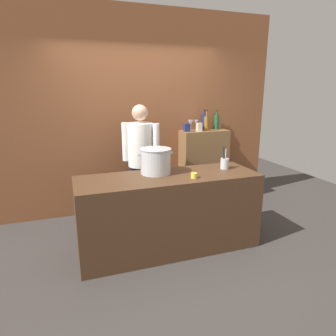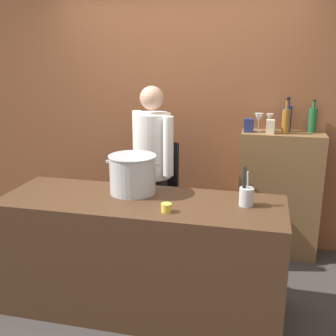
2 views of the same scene
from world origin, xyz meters
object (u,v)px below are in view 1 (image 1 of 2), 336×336
Objects in this scene: butter_jar at (194,176)px; spice_tin_navy at (187,128)px; wine_bottle_green at (216,122)px; spice_tin_cream at (199,127)px; wine_bottle_amber at (206,123)px; stockpot_large at (156,161)px; wine_bottle_cobalt at (204,122)px; utensil_crock at (225,163)px; wine_glass_tall at (191,123)px; chef at (141,157)px; wine_glass_wide at (196,123)px.

butter_jar is 0.57× the size of spice_tin_navy.
wine_bottle_green reaches higher than spice_tin_cream.
butter_jar is 0.24× the size of wine_bottle_green.
stockpot_large is at bearing -138.49° from wine_bottle_amber.
butter_jar is 1.72m from wine_bottle_cobalt.
stockpot_large is 1.64m from wine_bottle_cobalt.
spice_tin_cream is at bearing -9.92° from spice_tin_navy.
utensil_crock is 1.15m from spice_tin_navy.
chef is at bearing -154.52° from wine_glass_tall.
spice_tin_navy is (-0.35, -0.11, -0.06)m from wine_bottle_cobalt.
wine_bottle_amber is at bearing 75.55° from utensil_crock.
wine_bottle_cobalt is (0.82, 1.45, 0.42)m from butter_jar.
wine_glass_tall reaches higher than utensil_crock.
butter_jar is at bearing -111.77° from wine_glass_tall.
spice_tin_navy is at bearing 170.08° from spice_tin_cream.
stockpot_large is 0.49m from butter_jar.
spice_tin_navy is (-0.05, 1.10, 0.31)m from utensil_crock.
utensil_crock is 1.69× the size of wine_glass_tall.
stockpot_large is at bearing 174.41° from utensil_crock.
wine_glass_wide is (0.14, 1.17, 0.37)m from utensil_crock.
wine_bottle_green is (1.05, 1.47, 0.41)m from butter_jar.
wine_bottle_cobalt is (1.16, 1.12, 0.30)m from stockpot_large.
spice_tin_cream is at bearing -168.96° from wine_bottle_amber.
wine_glass_tall is 1.01× the size of wine_glass_wide.
wine_glass_tall is at bearing -171.86° from wine_bottle_green.
chef is 9.71× the size of wine_glass_tall.
wine_bottle_amber is 0.33m from spice_tin_navy.
wine_glass_tall is at bearing -118.80° from chef.
wine_bottle_cobalt is 1.90× the size of wine_glass_wide.
chef is 1.54m from wine_bottle_green.
wine_glass_wide is (1.00, 1.08, 0.29)m from stockpot_large.
wine_bottle_green reaches higher than wine_glass_tall.
wine_bottle_green is at bearing 66.67° from utensil_crock.
wine_bottle_green reaches higher than stockpot_large.
spice_tin_navy is (-0.57, -0.12, -0.06)m from wine_bottle_green.
wine_glass_wide is (-0.16, -0.04, -0.00)m from wine_bottle_cobalt.
wine_bottle_green is at bearing 11.77° from spice_tin_navy.
wine_bottle_green is (1.39, 1.14, 0.29)m from stockpot_large.
spice_tin_cream is at bearing -157.99° from wine_bottle_green.
wine_bottle_green is (0.25, 0.13, -0.00)m from wine_bottle_amber.
spice_tin_navy is (-0.19, -0.06, -0.06)m from wine_glass_wide.
chef is 1.17m from wine_glass_wide.
wine_bottle_amber reaches higher than butter_jar.
stockpot_large is at bearing -135.66° from spice_tin_cream.
spice_tin_cream is at bearing -137.45° from wine_bottle_cobalt.
wine_glass_tall is at bearing 88.06° from utensil_crock.
wine_bottle_cobalt is at bearing 11.99° from wine_glass_tall.
butter_jar is (0.36, -0.96, -0.04)m from chef.
wine_bottle_amber is 0.28m from wine_bottle_green.
spice_tin_navy is 0.20m from spice_tin_cream.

